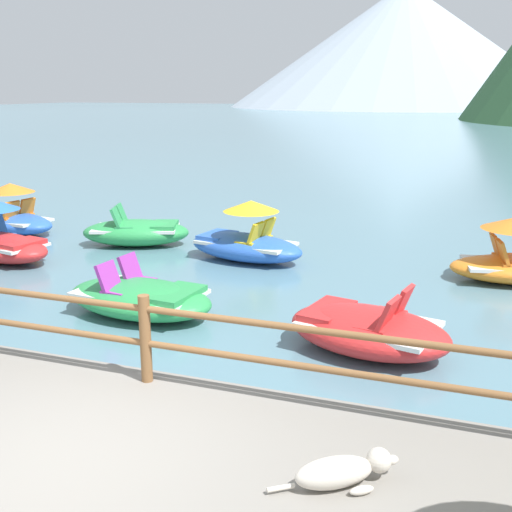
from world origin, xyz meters
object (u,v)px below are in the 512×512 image
at_px(pedal_boat_2, 141,297).
at_px(pedal_boat_5, 10,217).
at_px(pedal_boat_0, 368,330).
at_px(pedal_boat_3, 246,241).
at_px(pedal_boat_6, 137,232).
at_px(dog_resting, 342,471).

height_order(pedal_boat_2, pedal_boat_5, pedal_boat_5).
distance_m(pedal_boat_0, pedal_boat_2, 3.55).
height_order(pedal_boat_0, pedal_boat_5, pedal_boat_5).
xyz_separation_m(pedal_boat_3, pedal_boat_6, (-2.75, 0.38, -0.10)).
distance_m(dog_resting, pedal_boat_5, 12.53).
bearing_deg(pedal_boat_0, pedal_boat_6, 144.69).
bearing_deg(pedal_boat_5, pedal_boat_6, -1.16).
distance_m(pedal_boat_5, pedal_boat_6, 3.52).
xyz_separation_m(dog_resting, pedal_boat_6, (-6.27, 7.75, -0.22)).
bearing_deg(pedal_boat_3, dog_resting, -64.44).
bearing_deg(dog_resting, pedal_boat_3, 115.56).
xyz_separation_m(pedal_boat_0, pedal_boat_2, (-3.55, 0.23, -0.02)).
relative_size(pedal_boat_2, pedal_boat_5, 0.95).
distance_m(pedal_boat_3, pedal_boat_6, 2.78).
height_order(pedal_boat_5, pedal_boat_6, pedal_boat_5).
relative_size(dog_resting, pedal_boat_5, 0.35).
bearing_deg(pedal_boat_3, pedal_boat_0, -50.45).
bearing_deg(pedal_boat_5, pedal_boat_3, -4.11).
bearing_deg(pedal_boat_2, dog_resting, -44.04).
xyz_separation_m(pedal_boat_2, pedal_boat_6, (-2.33, 3.93, 0.03)).
xyz_separation_m(dog_resting, pedal_boat_2, (-3.95, 3.82, -0.25)).
xyz_separation_m(dog_resting, pedal_boat_5, (-9.79, 7.82, -0.14)).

